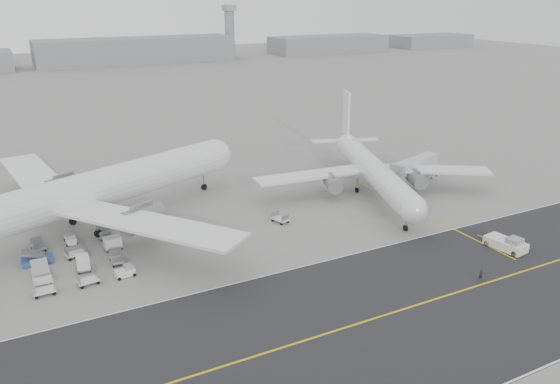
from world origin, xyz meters
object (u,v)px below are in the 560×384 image
ground_crew_a (481,275)px  airliner_a (83,193)px  pushback_tug (507,244)px  jet_bridge (415,166)px  control_tower (230,30)px  airliner_b (372,169)px

ground_crew_a → airliner_a: bearing=157.2°
airliner_a → pushback_tug: size_ratio=7.63×
airliner_a → jet_bridge: (64.36, -6.74, -2.61)m
control_tower → airliner_a: size_ratio=0.50×
jet_bridge → ground_crew_a: size_ratio=9.49×
airliner_b → ground_crew_a: bearing=-83.4°
pushback_tug → ground_crew_a: bearing=-162.6°
airliner_a → airliner_b: (53.46, -6.65, -1.75)m
jet_bridge → ground_crew_a: bearing=-136.2°
airliner_a → jet_bridge: bearing=-118.2°
control_tower → jet_bridge: 253.47m
control_tower → jet_bridge: bearing=-103.8°
control_tower → pushback_tug: control_tower is taller
airliner_a → ground_crew_a: (45.50, -42.87, -5.76)m
pushback_tug → jet_bridge: 32.05m
pushback_tug → jet_bridge: (7.93, 30.91, 3.00)m
control_tower → airliner_a: bearing=-117.6°
airliner_a → ground_crew_a: airliner_a is taller
jet_bridge → control_tower: bearing=57.5°
airliner_b → jet_bridge: bearing=18.5°
airliner_b → pushback_tug: bearing=-65.5°
airliner_a → airliner_b: bearing=-119.4°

